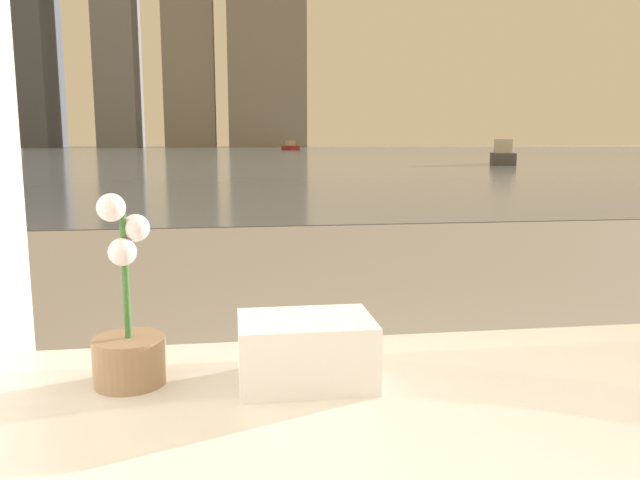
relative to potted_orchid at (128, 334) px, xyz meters
The scene contains 8 objects.
potted_orchid is the anchor object (origin of this frame).
towel_stack 0.32m from the potted_orchid, ahead, with size 0.24×0.17×0.12m.
harbor_water 61.14m from the potted_orchid, 89.61° to the left, with size 180.00×110.00×0.01m.
harbor_boat_1 50.30m from the potted_orchid, 107.90° to the left, with size 1.54×2.88×1.03m.
harbor_boat_2 27.36m from the potted_orchid, 64.27° to the left, with size 2.01×3.06×1.09m.
harbor_boat_3 72.20m from the potted_orchid, 84.26° to the left, with size 1.93×3.17×1.13m.
skyline_tower_1 123.62m from the potted_orchid, 106.26° to the left, with size 8.36×13.97×40.98m.
skyline_tower_2 119.91m from the potted_orchid, 99.25° to the left, with size 6.76×11.38×35.48m.
Camera 1 is at (-0.23, -0.25, 0.99)m, focal length 35.00 mm.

